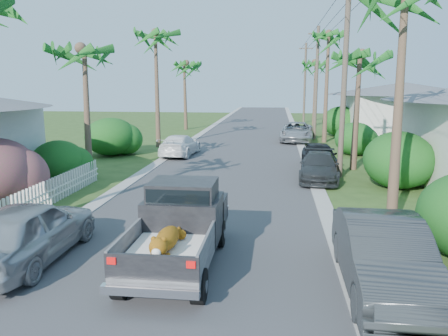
# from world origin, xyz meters

# --- Properties ---
(ground) EXTENTS (120.00, 120.00, 0.00)m
(ground) POSITION_xyz_m (0.00, 0.00, 0.00)
(ground) COLOR #2E481B
(ground) RESTS_ON ground
(road) EXTENTS (8.00, 100.00, 0.02)m
(road) POSITION_xyz_m (0.00, 25.00, 0.01)
(road) COLOR #38383A
(road) RESTS_ON ground
(curb_left) EXTENTS (0.60, 100.00, 0.06)m
(curb_left) POSITION_xyz_m (-4.30, 25.00, 0.03)
(curb_left) COLOR #A5A39E
(curb_left) RESTS_ON ground
(curb_right) EXTENTS (0.60, 100.00, 0.06)m
(curb_right) POSITION_xyz_m (4.30, 25.00, 0.03)
(curb_right) COLOR #A5A39E
(curb_right) RESTS_ON ground
(pickup_truck) EXTENTS (1.98, 5.12, 2.06)m
(pickup_truck) POSITION_xyz_m (0.07, 2.01, 1.01)
(pickup_truck) COLOR black
(pickup_truck) RESTS_ON ground
(parked_car_rn) EXTENTS (1.75, 4.92, 1.62)m
(parked_car_rn) POSITION_xyz_m (4.86, 0.81, 0.81)
(parked_car_rn) COLOR #2E3133
(parked_car_rn) RESTS_ON ground
(parked_car_rm) EXTENTS (2.19, 4.55, 1.28)m
(parked_car_rm) POSITION_xyz_m (4.52, 12.18, 0.64)
(parked_car_rm) COLOR #292C2E
(parked_car_rm) RESTS_ON ground
(parked_car_rf) EXTENTS (1.90, 4.17, 1.39)m
(parked_car_rf) POSITION_xyz_m (4.80, 15.00, 0.69)
(parked_car_rf) COLOR black
(parked_car_rf) RESTS_ON ground
(parked_car_rd) EXTENTS (2.89, 5.54, 1.49)m
(parked_car_rd) POSITION_xyz_m (4.07, 26.29, 0.74)
(parked_car_rd) COLOR #A0A2A6
(parked_car_rd) RESTS_ON ground
(parked_car_ln) EXTENTS (1.92, 4.77, 1.62)m
(parked_car_ln) POSITION_xyz_m (-3.83, 1.42, 0.81)
(parked_car_ln) COLOR #A4A7AA
(parked_car_ln) RESTS_ON ground
(parked_car_lf) EXTENTS (2.12, 4.66, 1.32)m
(parked_car_lf) POSITION_xyz_m (-3.60, 18.40, 0.66)
(parked_car_lf) COLOR white
(parked_car_lf) RESTS_ON ground
(palm_l_b) EXTENTS (4.40, 4.40, 7.40)m
(palm_l_b) POSITION_xyz_m (-6.80, 12.00, 6.15)
(palm_l_b) COLOR brown
(palm_l_b) RESTS_ON ground
(palm_l_c) EXTENTS (4.40, 4.40, 9.20)m
(palm_l_c) POSITION_xyz_m (-6.00, 22.00, 7.91)
(palm_l_c) COLOR brown
(palm_l_c) RESTS_ON ground
(palm_l_d) EXTENTS (4.40, 4.40, 7.70)m
(palm_l_d) POSITION_xyz_m (-6.50, 34.00, 6.44)
(palm_l_d) COLOR brown
(palm_l_d) RESTS_ON ground
(palm_r_b) EXTENTS (4.40, 4.40, 7.20)m
(palm_r_b) POSITION_xyz_m (6.60, 15.00, 5.95)
(palm_r_b) COLOR brown
(palm_r_b) RESTS_ON ground
(palm_r_c) EXTENTS (4.40, 4.40, 9.40)m
(palm_r_c) POSITION_xyz_m (6.20, 26.00, 8.11)
(palm_r_c) COLOR brown
(palm_r_c) RESTS_ON ground
(palm_r_d) EXTENTS (4.40, 4.40, 8.00)m
(palm_r_d) POSITION_xyz_m (6.50, 40.00, 6.74)
(palm_r_d) COLOR brown
(palm_r_d) RESTS_ON ground
(shrub_l_c) EXTENTS (2.40, 2.64, 2.00)m
(shrub_l_c) POSITION_xyz_m (-7.40, 10.00, 1.00)
(shrub_l_c) COLOR #134216
(shrub_l_c) RESTS_ON ground
(shrub_l_d) EXTENTS (3.20, 3.52, 2.40)m
(shrub_l_d) POSITION_xyz_m (-8.00, 18.00, 1.20)
(shrub_l_d) COLOR #134216
(shrub_l_d) RESTS_ON ground
(shrub_r_b) EXTENTS (3.00, 3.30, 2.50)m
(shrub_r_b) POSITION_xyz_m (7.80, 11.00, 1.25)
(shrub_r_b) COLOR #134216
(shrub_r_b) RESTS_ON ground
(shrub_r_c) EXTENTS (2.60, 2.86, 2.10)m
(shrub_r_c) POSITION_xyz_m (7.50, 20.00, 1.05)
(shrub_r_c) COLOR #134216
(shrub_r_c) RESTS_ON ground
(shrub_r_d) EXTENTS (3.20, 3.52, 2.60)m
(shrub_r_d) POSITION_xyz_m (8.00, 30.00, 1.30)
(shrub_r_d) COLOR #134216
(shrub_r_d) RESTS_ON ground
(picket_fence) EXTENTS (0.10, 11.00, 1.00)m
(picket_fence) POSITION_xyz_m (-6.00, 5.50, 0.50)
(picket_fence) COLOR white
(picket_fence) RESTS_ON ground
(house_right_far) EXTENTS (9.00, 8.00, 4.60)m
(house_right_far) POSITION_xyz_m (13.00, 30.00, 2.12)
(house_right_far) COLOR silver
(house_right_far) RESTS_ON ground
(utility_pole_b) EXTENTS (1.60, 0.26, 9.00)m
(utility_pole_b) POSITION_xyz_m (5.60, 13.00, 4.60)
(utility_pole_b) COLOR brown
(utility_pole_b) RESTS_ON ground
(utility_pole_c) EXTENTS (1.60, 0.26, 9.00)m
(utility_pole_c) POSITION_xyz_m (5.60, 28.00, 4.60)
(utility_pole_c) COLOR brown
(utility_pole_c) RESTS_ON ground
(utility_pole_d) EXTENTS (1.60, 0.26, 9.00)m
(utility_pole_d) POSITION_xyz_m (5.60, 43.00, 4.60)
(utility_pole_d) COLOR brown
(utility_pole_d) RESTS_ON ground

